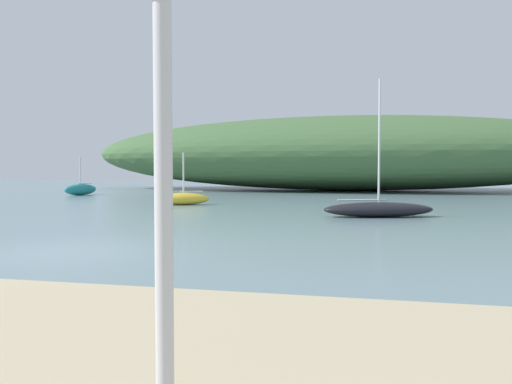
# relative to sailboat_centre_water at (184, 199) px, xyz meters

# --- Properties ---
(ground_plane) EXTENTS (120.00, 120.00, 0.00)m
(ground_plane) POSITION_rel_sailboat_centre_water_xyz_m (2.73, -14.31, -0.31)
(ground_plane) COLOR gray
(distant_hill) EXTENTS (43.35, 14.66, 6.04)m
(distant_hill) POSITION_rel_sailboat_centre_water_xyz_m (6.79, 19.18, 2.71)
(distant_hill) COLOR #476B3D
(distant_hill) RESTS_ON ground
(sailboat_centre_water) EXTENTS (2.66, 1.72, 2.59)m
(sailboat_centre_water) POSITION_rel_sailboat_centre_water_xyz_m (0.00, 0.00, 0.00)
(sailboat_centre_water) COLOR gold
(sailboat_centre_water) RESTS_ON ground
(sailboat_off_point) EXTENTS (4.32, 2.34, 5.12)m
(sailboat_off_point) POSITION_rel_sailboat_centre_water_xyz_m (9.38, -4.37, -0.01)
(sailboat_off_point) COLOR black
(sailboat_off_point) RESTS_ON ground
(sailboat_by_sandbar) EXTENTS (1.65, 2.62, 2.55)m
(sailboat_by_sandbar) POSITION_rel_sailboat_centre_water_xyz_m (-10.05, 7.14, 0.07)
(sailboat_by_sandbar) COLOR teal
(sailboat_by_sandbar) RESTS_ON ground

